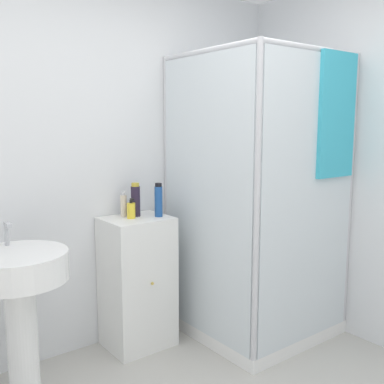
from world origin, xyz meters
name	(u,v)px	position (x,y,z in m)	size (l,w,h in m)	color
wall_back	(70,167)	(0.00, 1.70, 1.25)	(6.40, 0.06, 2.50)	silver
shower_enclosure	(259,263)	(1.14, 1.10, 0.54)	(0.96, 0.99, 2.00)	white
vanity_cabinet	(137,282)	(0.36, 1.48, 0.45)	(0.44, 0.38, 0.90)	white
sink	(20,292)	(-0.49, 1.25, 0.65)	(0.52, 0.52, 1.00)	white
soap_dispenser	(131,210)	(0.32, 1.48, 0.96)	(0.06, 0.06, 0.14)	yellow
shampoo_bottle_tall_black	(136,200)	(0.38, 1.53, 1.01)	(0.06, 0.06, 0.23)	#281E33
shampoo_bottle_blue	(159,200)	(0.50, 1.42, 1.01)	(0.05, 0.05, 0.23)	#1E4C93
lotion_bottle_white	(124,205)	(0.31, 1.57, 0.98)	(0.04, 0.04, 0.18)	beige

